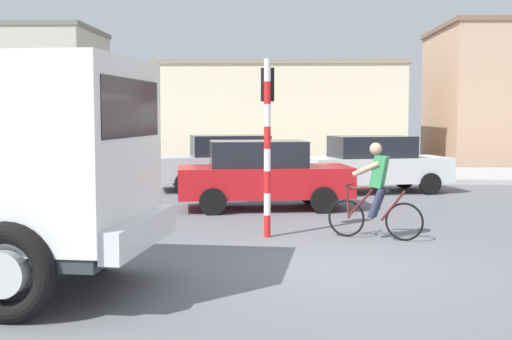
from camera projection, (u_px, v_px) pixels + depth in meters
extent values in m
plane|color=slate|center=(323.00, 265.00, 10.13)|extent=(120.00, 120.00, 0.00)
cube|color=#ADADA8|center=(298.00, 175.00, 24.29)|extent=(80.00, 5.00, 0.16)
cube|color=silver|center=(142.00, 231.00, 8.36)|extent=(0.47, 2.39, 0.36)
cube|color=black|center=(128.00, 108.00, 8.26)|extent=(0.33, 2.13, 0.70)
torus|color=black|center=(95.00, 232.00, 9.79)|extent=(1.12, 0.35, 1.10)
cylinder|color=beige|center=(95.00, 232.00, 9.79)|extent=(0.52, 0.35, 0.50)
torus|color=black|center=(7.00, 273.00, 7.26)|extent=(1.12, 0.35, 1.10)
cylinder|color=beige|center=(7.00, 273.00, 7.26)|extent=(0.52, 0.35, 0.50)
torus|color=black|center=(346.00, 218.00, 12.45)|extent=(0.65, 0.29, 0.68)
torus|color=black|center=(404.00, 222.00, 12.03)|extent=(0.65, 0.29, 0.68)
cylinder|color=#591E1E|center=(365.00, 188.00, 12.27)|extent=(0.57, 0.26, 0.09)
cylinder|color=#591E1E|center=(362.00, 201.00, 12.31)|extent=(0.49, 0.23, 0.57)
cylinder|color=#591E1E|center=(393.00, 206.00, 12.09)|extent=(0.43, 0.20, 0.57)
cylinder|color=#591E1E|center=(348.00, 202.00, 12.42)|extent=(0.10, 0.08, 0.59)
cylinder|color=black|center=(349.00, 185.00, 12.38)|extent=(0.21, 0.48, 0.03)
cube|color=black|center=(382.00, 190.00, 12.15)|extent=(0.27, 0.20, 0.06)
cube|color=#338C51|center=(379.00, 171.00, 12.14)|extent=(0.39, 0.41, 0.59)
sphere|color=tan|center=(376.00, 149.00, 12.14)|extent=(0.22, 0.22, 0.22)
cylinder|color=#2D334C|center=(376.00, 203.00, 12.11)|extent=(0.33, 0.22, 0.57)
cylinder|color=tan|center=(366.00, 169.00, 12.07)|extent=(0.49, 0.26, 0.29)
cylinder|color=#2D334C|center=(379.00, 202.00, 12.29)|extent=(0.33, 0.22, 0.57)
cylinder|color=tan|center=(371.00, 168.00, 12.36)|extent=(0.49, 0.26, 0.29)
cylinder|color=red|center=(267.00, 226.00, 12.42)|extent=(0.12, 0.12, 0.40)
cylinder|color=white|center=(267.00, 204.00, 12.39)|extent=(0.12, 0.12, 0.40)
cylinder|color=red|center=(267.00, 182.00, 12.36)|extent=(0.12, 0.12, 0.40)
cylinder|color=white|center=(267.00, 160.00, 12.32)|extent=(0.12, 0.12, 0.40)
cylinder|color=red|center=(267.00, 138.00, 12.29)|extent=(0.12, 0.12, 0.40)
cylinder|color=white|center=(267.00, 115.00, 12.26)|extent=(0.12, 0.12, 0.40)
cylinder|color=red|center=(267.00, 93.00, 12.23)|extent=(0.12, 0.12, 0.40)
cylinder|color=white|center=(267.00, 70.00, 12.19)|extent=(0.12, 0.12, 0.40)
cube|color=black|center=(268.00, 85.00, 12.39)|extent=(0.24, 0.20, 0.60)
sphere|color=red|center=(268.00, 85.00, 12.51)|extent=(0.14, 0.14, 0.14)
cube|color=red|center=(264.00, 181.00, 16.06)|extent=(4.20, 2.25, 0.70)
cube|color=black|center=(258.00, 154.00, 15.99)|extent=(2.38, 1.74, 0.60)
cylinder|color=black|center=(310.00, 192.00, 17.06)|extent=(0.62, 0.26, 0.60)
cylinder|color=black|center=(324.00, 200.00, 15.38)|extent=(0.62, 0.26, 0.60)
cylinder|color=black|center=(210.00, 193.00, 16.80)|extent=(0.62, 0.26, 0.60)
cylinder|color=black|center=(213.00, 201.00, 15.12)|extent=(0.62, 0.26, 0.60)
cube|color=#B7B7BC|center=(225.00, 168.00, 20.10)|extent=(4.28, 2.55, 0.70)
cube|color=black|center=(230.00, 146.00, 20.07)|extent=(2.47, 1.90, 0.60)
cylinder|color=black|center=(185.00, 183.00, 19.06)|extent=(0.63, 0.31, 0.60)
cylinder|color=black|center=(180.00, 178.00, 20.73)|extent=(0.63, 0.31, 0.60)
cylinder|color=black|center=(272.00, 182.00, 19.53)|extent=(0.63, 0.31, 0.60)
cylinder|color=black|center=(261.00, 176.00, 21.19)|extent=(0.63, 0.31, 0.60)
cube|color=white|center=(376.00, 169.00, 19.49)|extent=(4.30, 2.64, 0.70)
cube|color=black|center=(372.00, 147.00, 19.40)|extent=(2.49, 1.94, 0.60)
cylinder|color=black|center=(404.00, 178.00, 20.61)|extent=(0.63, 0.32, 0.60)
cylinder|color=black|center=(430.00, 184.00, 18.95)|extent=(0.63, 0.32, 0.60)
cylinder|color=black|center=(325.00, 180.00, 20.08)|extent=(0.63, 0.32, 0.60)
cylinder|color=black|center=(345.00, 186.00, 18.43)|extent=(0.63, 0.32, 0.60)
cylinder|color=#2D334C|center=(113.00, 180.00, 18.73)|extent=(0.22, 0.22, 0.85)
cube|color=white|center=(113.00, 154.00, 18.67)|extent=(0.34, 0.22, 0.56)
sphere|color=brown|center=(113.00, 140.00, 18.64)|extent=(0.20, 0.20, 0.20)
cube|color=#B2AD9E|center=(13.00, 99.00, 30.10)|extent=(7.29, 5.36, 5.73)
cube|color=slate|center=(11.00, 31.00, 29.86)|extent=(7.43, 5.46, 0.20)
cube|color=beige|center=(279.00, 116.00, 31.55)|extent=(10.52, 6.86, 4.27)
cube|color=gray|center=(280.00, 67.00, 31.37)|extent=(10.74, 6.99, 0.20)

